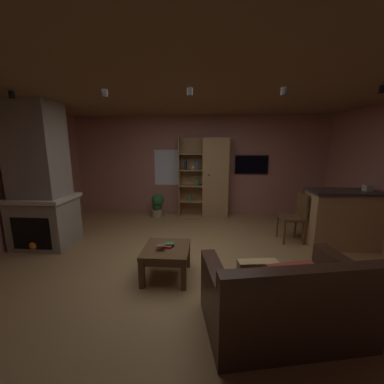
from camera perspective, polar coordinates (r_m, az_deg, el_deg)
name	(u,v)px	position (r m, az deg, el deg)	size (l,w,h in m)	color
floor	(190,264)	(3.81, -0.44, -17.08)	(6.42, 5.55, 0.02)	#A37A4C
wall_back	(198,166)	(6.17, 1.56, 6.30)	(6.54, 0.06, 2.51)	#AD7060
ceiling	(190,90)	(3.42, -0.51, 23.40)	(6.42, 5.55, 0.02)	brown
window_pane_back	(169,168)	(6.22, -5.64, 5.92)	(0.75, 0.01, 0.92)	white
stone_fireplace	(40,184)	(4.88, -32.87, 1.62)	(1.03, 0.81, 2.51)	gray
bookshelf_cabinet	(212,178)	(5.93, 4.86, 3.38)	(1.23, 0.41, 1.97)	#A87F51
kitchen_bar_counter	(348,219)	(5.05, 33.67, -5.39)	(1.42, 0.61, 1.02)	#A87F51
tissue_box	(368,188)	(5.03, 36.83, 0.78)	(0.12, 0.12, 0.11)	#BFB299
leather_couch	(283,302)	(2.68, 21.21, -23.67)	(1.62, 1.13, 0.84)	#382116
coffee_table	(166,253)	(3.35, -6.24, -14.58)	(0.62, 0.65, 0.43)	brown
table_book_0	(167,246)	(3.31, -6.08, -12.97)	(0.14, 0.09, 0.03)	#B22D2D
table_book_1	(170,244)	(3.33, -5.47, -12.37)	(0.12, 0.09, 0.02)	#387247
table_book_2	(161,246)	(3.23, -7.56, -12.81)	(0.11, 0.09, 0.02)	brown
dining_chair	(296,214)	(4.83, 23.86, -4.90)	(0.45, 0.45, 0.92)	brown
potted_floor_plant	(157,205)	(5.99, -8.38, -3.09)	(0.32, 0.33, 0.60)	#9E896B
wall_mounted_tv	(251,165)	(6.19, 14.17, 6.45)	(0.83, 0.06, 0.47)	black
track_light_spot_0	(12,95)	(4.02, -37.52, 18.17)	(0.07, 0.07, 0.09)	black
track_light_spot_1	(105,93)	(3.37, -20.37, 21.51)	(0.07, 0.07, 0.09)	black
track_light_spot_2	(190,92)	(3.11, -0.50, 23.09)	(0.07, 0.07, 0.09)	black
track_light_spot_3	(284,92)	(3.28, 21.32, 21.73)	(0.07, 0.07, 0.09)	black
track_light_spot_4	(382,90)	(3.72, 38.99, 18.73)	(0.07, 0.07, 0.09)	black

